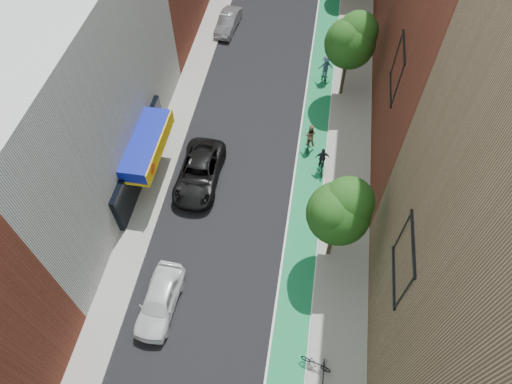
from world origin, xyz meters
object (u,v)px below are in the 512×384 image
at_px(cyclist_lane_mid, 322,162).
at_px(parked_car_white, 159,301).
at_px(parked_car_silver, 228,22).
at_px(cyclist_lane_near, 310,139).
at_px(cyclist_lane_far, 325,69).
at_px(parked_car_black, 199,173).

bearing_deg(cyclist_lane_mid, parked_car_white, 47.76).
distance_m(parked_car_silver, cyclist_lane_mid, 17.17).
height_order(cyclist_lane_near, cyclist_lane_far, cyclist_lane_far).
height_order(parked_car_silver, cyclist_lane_far, cyclist_lane_far).
relative_size(parked_car_white, cyclist_lane_near, 2.14).
distance_m(parked_car_black, cyclist_lane_far, 13.54).
relative_size(parked_car_white, parked_car_silver, 1.08).
relative_size(cyclist_lane_near, cyclist_lane_far, 0.97).
height_order(parked_car_silver, cyclist_lane_mid, cyclist_lane_mid).
height_order(cyclist_lane_mid, cyclist_lane_far, cyclist_lane_far).
distance_m(parked_car_white, parked_car_silver, 25.56).
bearing_deg(cyclist_lane_far, parked_car_silver, -43.74).
xyz_separation_m(parked_car_white, parked_car_black, (0.10, 8.86, 0.02)).
bearing_deg(parked_car_black, cyclist_lane_near, 30.39).
bearing_deg(cyclist_lane_far, parked_car_black, 44.50).
bearing_deg(parked_car_white, cyclist_lane_mid, 56.77).
xyz_separation_m(parked_car_black, cyclist_lane_mid, (7.81, 2.17, -0.06)).
height_order(parked_car_white, cyclist_lane_near, cyclist_lane_near).
height_order(parked_car_black, parked_car_silver, parked_car_black).
bearing_deg(cyclist_lane_near, parked_car_white, 67.53).
bearing_deg(cyclist_lane_far, parked_car_white, 57.20).
bearing_deg(cyclist_lane_mid, parked_car_silver, -64.20).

